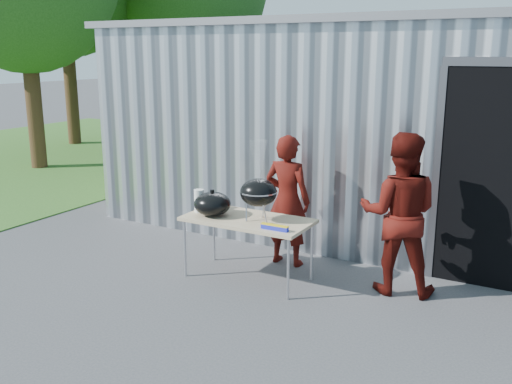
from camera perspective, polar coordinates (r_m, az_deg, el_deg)
The scene contains 11 objects.
ground at distance 6.60m, azimuth -4.59°, elevation -9.89°, with size 80.00×80.00×0.00m, color #3E3E40.
building at distance 9.96m, azimuth 14.78°, elevation 6.97°, with size 8.20×6.20×3.10m.
grass_patch at distance 16.78m, azimuth -18.93°, elevation 4.02°, with size 10.00×12.00×0.02m, color #2D591E.
folding_table at distance 6.71m, azimuth -0.83°, elevation -2.97°, with size 1.50×0.75×0.75m.
kettle_grill at distance 6.50m, azimuth 0.25°, elevation 0.67°, with size 0.44×0.44×0.94m.
grill_lid at distance 6.80m, azimuth -4.38°, elevation -1.19°, with size 0.44×0.44×0.32m.
paper_towels at distance 6.96m, azimuth -5.71°, elevation -0.88°, with size 0.12×0.12×0.28m, color white.
white_tub at distance 7.13m, azimuth -3.83°, elevation -1.24°, with size 0.20×0.15×0.10m, color white.
foil_box at distance 6.26m, azimuth 1.88°, elevation -3.56°, with size 0.32×0.06×0.06m.
person_cook at distance 7.18m, azimuth 3.15°, elevation -0.85°, with size 0.61×0.40×1.67m, color #470D08.
person_bystander at distance 6.50m, azimuth 14.13°, elevation -2.13°, with size 0.88×0.69×1.82m, color #470D08.
Camera 1 is at (3.40, -5.00, 2.65)m, focal length 40.00 mm.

